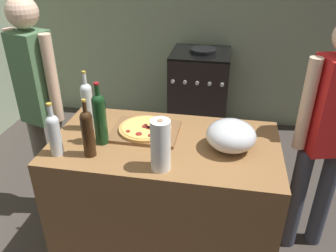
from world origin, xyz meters
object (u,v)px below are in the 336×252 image
Objects in this scene: mixing_bowl at (231,136)px; paper_towel_roll at (161,145)px; wine_bottle_amber at (88,105)px; wine_bottle_clear at (54,133)px; wine_bottle_dark at (100,117)px; pizza at (145,128)px; wine_bottle_green at (88,132)px; person_in_stripes at (40,102)px; stove at (199,94)px; person_in_red at (327,132)px.

mixing_bowl is 0.99× the size of paper_towel_roll.
wine_bottle_amber is 1.23× the size of wine_bottle_clear.
wine_bottle_amber reaches higher than wine_bottle_dark.
pizza is at bearing 170.16° from mixing_bowl.
wine_bottle_green is (0.11, -0.28, -0.02)m from wine_bottle_amber.
wine_bottle_green is 0.75m from person_in_stripes.
stove is 0.59× the size of person_in_stripes.
pizza is at bearing 34.76° from wine_bottle_dark.
person_in_stripes reaches higher than pizza.
paper_towel_roll is 0.41m from wine_bottle_green.
wine_bottle_dark is 0.19m from wine_bottle_amber.
mixing_bowl is 0.74× the size of wine_bottle_amber.
wine_bottle_green reaches higher than stove.
stove is (0.42, 1.93, -0.58)m from wine_bottle_green.
mixing_bowl is 0.64m from person_in_red.
paper_towel_roll is 1.06m from person_in_red.
person_in_stripes reaches higher than wine_bottle_clear.
wine_bottle_amber is 0.51m from person_in_stripes.
mixing_bowl reaches higher than pizza.
stove is (0.40, 1.80, -0.60)m from wine_bottle_dark.
stove is at bearing 72.90° from wine_bottle_clear.
person_in_stripes reaches higher than stove.
person_in_stripes is (-1.31, 0.29, -0.04)m from mixing_bowl.
mixing_bowl is at bearing -9.84° from pizza.
wine_bottle_dark is at bearing -47.78° from wine_bottle_amber.
person_in_stripes is (-0.38, 0.51, -0.08)m from wine_bottle_clear.
wine_bottle_dark is at bearing -102.60° from stove.
wine_bottle_dark is 0.26m from wine_bottle_clear.
pizza is 0.52m from mixing_bowl.
wine_bottle_dark is at bearing 38.46° from wine_bottle_clear.
mixing_bowl is 0.74m from wine_bottle_dark.
person_in_stripes is 1.88m from person_in_red.
wine_bottle_green reaches higher than mixing_bowl.
wine_bottle_dark is 1.21× the size of wine_bottle_clear.
person_in_stripes is at bearing 138.71° from wine_bottle_green.
wine_bottle_dark is at bearing -165.71° from person_in_red.
wine_bottle_dark reaches higher than wine_bottle_clear.
stove is at bearing 77.40° from wine_bottle_dark.
pizza is 0.39m from paper_towel_roll.
wine_bottle_dark reaches higher than wine_bottle_green.
mixing_bowl is 0.17× the size of person_in_stripes.
person_in_stripes is at bearing 126.37° from wine_bottle_clear.
person_in_stripes reaches higher than wine_bottle_green.
wine_bottle_amber is (-0.35, -0.01, 0.13)m from pizza.
paper_towel_roll is 0.84× the size of wine_bottle_green.
person_in_red reaches higher than paper_towel_roll.
wine_bottle_dark is (-0.73, -0.06, 0.08)m from mixing_bowl.
wine_bottle_green is at bearing 172.64° from paper_towel_roll.
pizza is at bearing 115.76° from paper_towel_roll.
wine_bottle_clear is 0.31× the size of stove.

